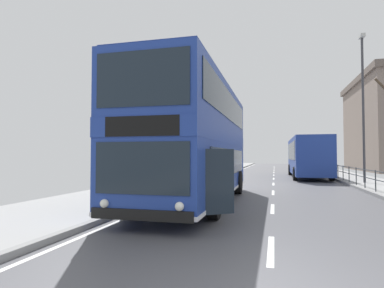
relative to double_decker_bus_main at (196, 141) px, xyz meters
The scene contains 4 objects.
double_decker_bus_main is the anchor object (origin of this frame).
background_bus_far_lane 16.70m from the double_decker_bus_main, 71.14° to the left, with size 2.71×10.63×3.13m.
pedestrian_railing_far_kerb 11.48m from the double_decker_bus_main, 50.79° to the left, with size 0.05×30.12×0.96m.
street_lamp_far_side 12.92m from the double_decker_bus_main, 50.26° to the left, with size 0.28×0.60×8.97m.
Camera 1 is at (0.08, -3.62, 1.73)m, focal length 30.28 mm.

